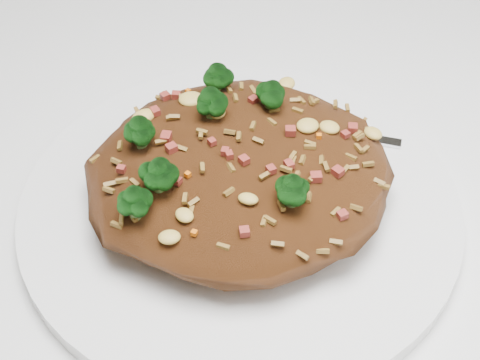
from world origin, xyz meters
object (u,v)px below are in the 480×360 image
object	(u,v)px
dining_table	(355,255)
fried_rice	(239,162)
plate	(240,202)
fork	(303,127)

from	to	relation	value
dining_table	fried_rice	bearing A→B (deg)	-172.69
plate	fork	xyz separation A→B (m)	(0.06, 0.06, 0.01)
plate	fried_rice	world-z (taller)	fried_rice
dining_table	fork	distance (m)	0.12
fork	plate	bearing A→B (deg)	-109.15
dining_table	plate	world-z (taller)	plate
plate	dining_table	bearing A→B (deg)	7.46
dining_table	fried_rice	distance (m)	0.17
dining_table	plate	size ratio (longest dim) A/B	4.01
plate	fork	bearing A→B (deg)	44.54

